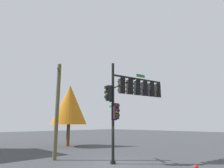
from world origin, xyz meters
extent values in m
plane|color=#3E4045|center=(0.00, 0.00, 0.00)|extent=(120.00, 120.00, 0.00)
cylinder|color=black|center=(0.00, 0.00, 3.55)|extent=(0.20, 0.20, 7.10)
cylinder|color=black|center=(0.00, 0.00, 0.10)|extent=(0.36, 0.36, 0.20)
cylinder|color=black|center=(2.43, -0.50, 6.22)|extent=(4.88, 1.14, 0.14)
cylinder|color=black|center=(1.09, -0.23, 5.72)|extent=(2.23, 0.54, 1.07)
cube|color=black|center=(0.75, -0.15, 5.47)|extent=(0.38, 0.41, 1.10)
cube|color=black|center=(0.71, -0.35, 5.47)|extent=(0.44, 0.12, 1.22)
sphere|color=maroon|center=(0.78, 0.04, 5.81)|extent=(0.22, 0.22, 0.22)
cylinder|color=black|center=(0.79, 0.10, 5.86)|extent=(0.25, 0.18, 0.23)
sphere|color=#FFFC14|center=(0.78, 0.04, 5.47)|extent=(0.22, 0.22, 0.22)
cylinder|color=black|center=(0.79, 0.10, 5.52)|extent=(0.25, 0.18, 0.23)
sphere|color=#0B621E|center=(0.78, 0.04, 5.13)|extent=(0.22, 0.22, 0.22)
cylinder|color=black|center=(0.79, 0.10, 5.18)|extent=(0.25, 0.18, 0.23)
cube|color=black|center=(1.49, -0.31, 5.47)|extent=(0.39, 0.42, 1.10)
cube|color=black|center=(1.45, -0.51, 5.47)|extent=(0.44, 0.14, 1.22)
sphere|color=maroon|center=(1.54, -0.11, 5.81)|extent=(0.22, 0.22, 0.22)
cylinder|color=black|center=(1.55, -0.06, 5.86)|extent=(0.26, 0.19, 0.23)
sphere|color=#FFFC14|center=(1.54, -0.11, 5.47)|extent=(0.22, 0.22, 0.22)
cylinder|color=black|center=(1.55, -0.06, 5.52)|extent=(0.26, 0.19, 0.23)
sphere|color=#0B621E|center=(1.54, -0.11, 5.13)|extent=(0.22, 0.22, 0.22)
cylinder|color=black|center=(1.55, -0.06, 5.18)|extent=(0.26, 0.19, 0.23)
cube|color=black|center=(2.24, -0.46, 5.47)|extent=(0.39, 0.42, 1.10)
cube|color=black|center=(2.20, -0.66, 5.47)|extent=(0.44, 0.13, 1.22)
sphere|color=maroon|center=(2.28, -0.27, 5.81)|extent=(0.22, 0.22, 0.22)
cylinder|color=black|center=(2.30, -0.21, 5.86)|extent=(0.26, 0.19, 0.23)
sphere|color=#FFFC14|center=(2.28, -0.27, 5.47)|extent=(0.22, 0.22, 0.22)
cylinder|color=black|center=(2.30, -0.21, 5.52)|extent=(0.26, 0.19, 0.23)
sphere|color=#0B621E|center=(2.28, -0.27, 5.13)|extent=(0.22, 0.22, 0.22)
cylinder|color=black|center=(2.30, -0.21, 5.18)|extent=(0.26, 0.19, 0.23)
cube|color=black|center=(2.99, -0.62, 5.47)|extent=(0.39, 0.42, 1.10)
cube|color=black|center=(2.95, -0.82, 5.47)|extent=(0.44, 0.13, 1.22)
sphere|color=maroon|center=(3.03, -0.42, 5.81)|extent=(0.22, 0.22, 0.22)
cylinder|color=black|center=(3.04, -0.37, 5.86)|extent=(0.25, 0.18, 0.23)
sphere|color=#FFFC14|center=(3.03, -0.42, 5.47)|extent=(0.22, 0.22, 0.22)
cylinder|color=black|center=(3.04, -0.37, 5.52)|extent=(0.25, 0.18, 0.23)
sphere|color=#0B621E|center=(3.03, -0.42, 5.13)|extent=(0.22, 0.22, 0.22)
cylinder|color=black|center=(3.04, -0.37, 5.18)|extent=(0.25, 0.18, 0.23)
cube|color=black|center=(3.74, -0.77, 5.47)|extent=(0.37, 0.41, 1.10)
cube|color=black|center=(3.70, -0.97, 5.47)|extent=(0.44, 0.11, 1.22)
sphere|color=maroon|center=(3.77, -0.58, 5.81)|extent=(0.22, 0.22, 0.22)
cylinder|color=black|center=(3.78, -0.52, 5.86)|extent=(0.25, 0.18, 0.23)
sphere|color=#FFFC14|center=(3.77, -0.58, 5.47)|extent=(0.22, 0.22, 0.22)
cylinder|color=black|center=(3.78, -0.52, 5.52)|extent=(0.25, 0.18, 0.23)
sphere|color=#0B621E|center=(3.77, -0.58, 5.13)|extent=(0.22, 0.22, 0.22)
cylinder|color=black|center=(3.78, -0.52, 5.18)|extent=(0.25, 0.18, 0.23)
cube|color=black|center=(4.48, -0.93, 5.47)|extent=(0.38, 0.41, 1.10)
cube|color=black|center=(4.45, -1.13, 5.47)|extent=(0.44, 0.12, 1.22)
sphere|color=maroon|center=(4.52, -0.73, 5.81)|extent=(0.22, 0.22, 0.22)
cylinder|color=black|center=(4.53, -0.67, 5.86)|extent=(0.25, 0.18, 0.23)
sphere|color=#FFFC14|center=(4.52, -0.73, 5.47)|extent=(0.22, 0.22, 0.22)
cylinder|color=black|center=(4.53, -0.67, 5.52)|extent=(0.25, 0.18, 0.23)
sphere|color=#0B621E|center=(4.52, -0.73, 5.13)|extent=(0.22, 0.22, 0.22)
cylinder|color=black|center=(4.53, -0.67, 5.18)|extent=(0.25, 0.18, 0.23)
cube|color=black|center=(-0.34, 0.07, 4.82)|extent=(0.42, 0.39, 1.10)
cube|color=black|center=(-0.15, 0.03, 4.82)|extent=(0.13, 0.44, 1.22)
sphere|color=maroon|center=(-0.54, 0.11, 5.16)|extent=(0.22, 0.22, 0.22)
cylinder|color=black|center=(-0.60, 0.12, 5.21)|extent=(0.18, 0.25, 0.23)
sphere|color=#FFFC14|center=(-0.54, 0.11, 4.82)|extent=(0.22, 0.22, 0.22)
cylinder|color=black|center=(-0.60, 0.12, 4.87)|extent=(0.18, 0.25, 0.23)
sphere|color=#0B621E|center=(-0.54, 0.11, 4.48)|extent=(0.22, 0.22, 0.22)
cylinder|color=black|center=(-0.60, 0.12, 4.53)|extent=(0.18, 0.25, 0.23)
cube|color=black|center=(-0.07, -0.34, 3.52)|extent=(0.39, 0.42, 1.10)
cube|color=black|center=(-0.03, -0.15, 3.52)|extent=(0.44, 0.13, 1.22)
sphere|color=maroon|center=(-0.11, -0.54, 3.86)|extent=(0.22, 0.22, 0.22)
cylinder|color=black|center=(-0.12, -0.60, 3.91)|extent=(0.25, 0.18, 0.23)
sphere|color=#FFFC14|center=(-0.11, -0.54, 3.52)|extent=(0.22, 0.22, 0.22)
cylinder|color=black|center=(-0.12, -0.60, 3.57)|extent=(0.25, 0.18, 0.23)
sphere|color=#0B621E|center=(-0.11, -0.54, 3.18)|extent=(0.22, 0.22, 0.22)
cylinder|color=black|center=(-0.12, -0.60, 3.23)|extent=(0.25, 0.18, 0.23)
cube|color=white|center=(2.67, -0.55, 6.52)|extent=(0.92, 0.21, 0.26)
cube|color=#1C792C|center=(2.67, -0.55, 6.52)|extent=(0.89, 0.21, 0.22)
cube|color=white|center=(0.00, 0.00, 3.92)|extent=(0.21, 0.92, 0.26)
cube|color=#187833|center=(0.00, 0.00, 3.92)|extent=(0.21, 0.89, 0.22)
cylinder|color=brown|center=(-2.10, 4.09, 3.73)|extent=(0.30, 0.30, 7.47)
cube|color=brown|center=(-2.10, 4.09, 6.87)|extent=(1.17, 1.51, 0.12)
sphere|color=red|center=(-0.56, -5.86, 0.72)|extent=(0.22, 0.22, 0.22)
cylinder|color=brown|center=(3.65, 11.23, 1.30)|extent=(0.41, 0.41, 2.59)
cone|color=#BE6E18|center=(3.65, 11.23, 5.05)|extent=(4.43, 4.43, 4.93)
camera|label=1|loc=(-10.04, -9.83, 2.68)|focal=31.37mm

